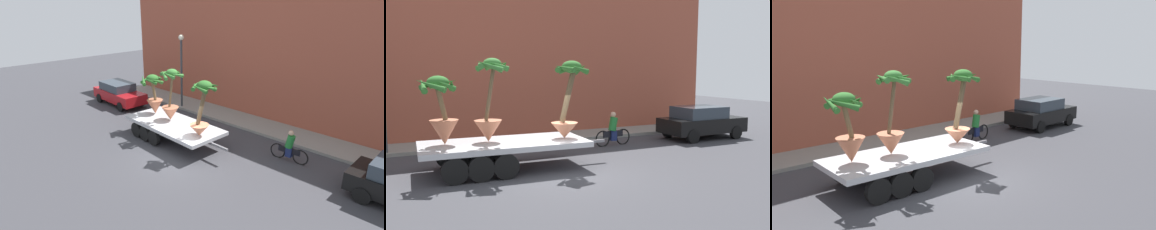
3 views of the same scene
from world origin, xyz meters
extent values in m
plane|color=#38383D|center=(0.00, 0.00, 0.00)|extent=(60.00, 60.00, 0.00)
cube|color=gray|center=(0.00, 6.10, 0.07)|extent=(24.00, 2.20, 0.15)
cube|color=#9E4C38|center=(0.00, 7.80, 3.98)|extent=(24.00, 1.20, 7.96)
cube|color=#B7BABF|center=(-1.63, 1.22, 0.89)|extent=(5.61, 2.70, 0.18)
cylinder|color=black|center=(-3.34, 2.44, 0.40)|extent=(0.81, 0.25, 0.80)
cylinder|color=black|center=(-3.44, 0.15, 0.40)|extent=(0.81, 0.25, 0.80)
cylinder|color=black|center=(-2.57, 2.41, 0.40)|extent=(0.81, 0.25, 0.80)
cylinder|color=black|center=(-2.67, 0.11, 0.40)|extent=(0.81, 0.25, 0.80)
cylinder|color=black|center=(-1.80, 2.37, 0.40)|extent=(0.81, 0.25, 0.80)
cylinder|color=black|center=(-1.90, 0.08, 0.40)|extent=(0.81, 0.25, 0.80)
cube|color=slate|center=(1.62, 1.07, 0.74)|extent=(1.00, 0.14, 0.10)
cone|color=#B26647|center=(-2.12, 1.44, 1.34)|extent=(0.92, 0.92, 0.72)
cylinder|color=brown|center=(-2.02, 1.44, 2.64)|extent=(0.44, 0.13, 1.88)
ellipsoid|color=#387A33|center=(-1.93, 1.44, 3.59)|extent=(0.60, 0.60, 0.38)
cone|color=#387A33|center=(-1.54, 1.42, 3.53)|extent=(0.24, 0.82, 0.40)
cone|color=#387A33|center=(-1.74, 1.75, 3.53)|extent=(0.74, 0.56, 0.38)
cone|color=#387A33|center=(-2.08, 1.77, 3.52)|extent=(0.76, 0.48, 0.41)
cone|color=#387A33|center=(-2.33, 1.49, 3.55)|extent=(0.30, 0.85, 0.32)
cone|color=#387A33|center=(-2.11, 1.05, 3.52)|extent=(0.89, 0.54, 0.48)
cone|color=#387A33|center=(-1.81, 1.10, 3.52)|extent=(0.78, 0.43, 0.42)
cone|color=#B26647|center=(-3.51, 1.53, 1.38)|extent=(0.91, 0.91, 0.80)
cylinder|color=brown|center=(-3.59, 1.53, 2.38)|extent=(0.39, 0.16, 1.22)
ellipsoid|color=#2D6B28|center=(-3.66, 1.53, 2.99)|extent=(0.69, 0.69, 0.43)
cone|color=#2D6B28|center=(-3.25, 1.48, 2.92)|extent=(0.32, 0.87, 0.48)
cone|color=#2D6B28|center=(-3.45, 1.94, 2.95)|extent=(0.92, 0.60, 0.38)
cone|color=#2D6B28|center=(-3.87, 1.84, 2.93)|extent=(0.75, 0.60, 0.42)
cone|color=#2D6B28|center=(-4.11, 1.52, 2.91)|extent=(0.23, 0.92, 0.53)
cone|color=#2D6B28|center=(-3.92, 1.12, 2.92)|extent=(0.95, 0.71, 0.50)
cone|color=#2D6B28|center=(-3.45, 1.25, 2.91)|extent=(0.70, 0.60, 0.45)
cone|color=#C17251|center=(0.46, 0.96, 1.26)|extent=(0.94, 0.94, 0.55)
cylinder|color=brown|center=(0.61, 0.96, 2.51)|extent=(0.67, 0.20, 1.94)
ellipsoid|color=#2D6B28|center=(0.75, 0.96, 3.48)|extent=(0.70, 0.70, 0.44)
cone|color=#2D6B28|center=(1.11, 0.99, 3.41)|extent=(0.27, 0.76, 0.43)
cone|color=#2D6B28|center=(0.93, 1.39, 3.43)|extent=(0.96, 0.56, 0.43)
cone|color=#2D6B28|center=(0.43, 1.20, 3.44)|extent=(0.66, 0.78, 0.34)
cone|color=#2D6B28|center=(0.39, 0.76, 3.44)|extent=(0.58, 0.84, 0.35)
cone|color=#2D6B28|center=(0.82, 0.57, 3.42)|extent=(0.84, 0.34, 0.42)
torus|color=black|center=(4.44, 3.43, 0.34)|extent=(0.74, 0.12, 0.74)
torus|color=black|center=(3.34, 3.34, 0.34)|extent=(0.74, 0.12, 0.74)
cube|color=black|center=(3.89, 3.38, 0.52)|extent=(1.04, 0.14, 0.28)
cylinder|color=#1E702D|center=(3.89, 3.38, 0.97)|extent=(0.47, 0.37, 0.65)
sphere|color=tan|center=(3.89, 3.38, 1.39)|extent=(0.24, 0.24, 0.24)
cube|color=navy|center=(3.89, 3.38, 0.44)|extent=(0.30, 0.26, 0.44)
cube|color=black|center=(8.78, 3.10, 0.67)|extent=(4.14, 1.90, 0.70)
cube|color=#2D3842|center=(8.58, 3.10, 1.30)|extent=(2.28, 1.70, 0.56)
cylinder|color=black|center=(10.13, 4.00, 0.32)|extent=(0.64, 0.20, 0.64)
cylinder|color=black|center=(10.13, 2.21, 0.32)|extent=(0.64, 0.20, 0.64)
cylinder|color=black|center=(7.44, 4.00, 0.32)|extent=(0.64, 0.20, 0.64)
cylinder|color=black|center=(7.44, 2.21, 0.32)|extent=(0.64, 0.20, 0.64)
camera|label=1|loc=(9.95, -9.19, 6.99)|focal=29.70mm
camera|label=2|loc=(-5.16, -11.87, 3.45)|focal=37.59mm
camera|label=3|loc=(-9.15, -9.50, 4.76)|focal=36.99mm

